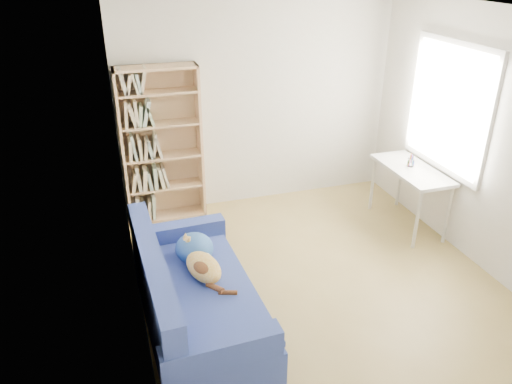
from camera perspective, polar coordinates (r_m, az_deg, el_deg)
The scene contains 6 objects.
ground at distance 5.21m, azimuth 7.04°, elevation -9.96°, with size 4.00×4.00×0.00m, color olive.
room_shell at distance 4.53m, azimuth 9.14°, elevation 7.56°, with size 3.54×4.04×2.62m.
sofa at distance 4.38m, azimuth -7.09°, elevation -12.31°, with size 0.94×1.86×0.90m.
bookshelf at distance 6.08m, azimuth -10.65°, elevation 4.55°, with size 0.94×0.29×1.88m.
desk at distance 6.12m, azimuth 17.32°, elevation 1.88°, with size 0.50×1.09×0.75m.
pen_cup at distance 6.12m, azimuth 17.29°, elevation 3.34°, with size 0.08×0.08×0.16m.
Camera 1 is at (-1.85, -3.80, 3.04)m, focal length 35.00 mm.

